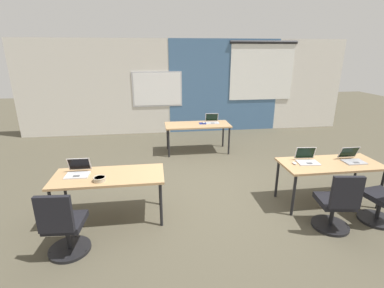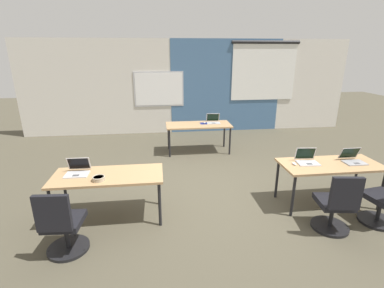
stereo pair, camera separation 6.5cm
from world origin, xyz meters
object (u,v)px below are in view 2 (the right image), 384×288
(mouse_near_right_inner, at_px, (294,164))
(chair_near_right_inner, at_px, (336,208))
(laptop_near_right_inner, at_px, (307,160))
(mouse_far_right, at_px, (205,123))
(desk_near_left, at_px, (108,178))
(desk_near_right, at_px, (330,167))
(desk_far_center, at_px, (198,127))
(laptop_near_left_end, at_px, (78,171))
(chair_near_left_end, at_px, (63,228))
(laptop_near_right_end, at_px, (353,159))
(snack_bowl, at_px, (99,178))
(laptop_far_right, at_px, (213,121))

(mouse_near_right_inner, height_order, chair_near_right_inner, chair_near_right_inner)
(laptop_near_right_inner, xyz_separation_m, mouse_far_right, (-1.22, 2.77, -0.03))
(desk_near_left, distance_m, desk_near_right, 3.50)
(desk_far_center, height_order, laptop_near_left_end, laptop_near_left_end)
(desk_near_left, xyz_separation_m, chair_near_left_end, (-0.45, -0.76, -0.28))
(laptop_near_left_end, relative_size, chair_near_left_end, 0.37)
(mouse_far_right, bearing_deg, laptop_near_left_end, -130.45)
(laptop_near_left_end, distance_m, mouse_near_right_inner, 3.34)
(desk_near_right, relative_size, laptop_near_right_inner, 4.48)
(laptop_near_right_inner, bearing_deg, laptop_near_right_end, 0.74)
(desk_near_left, height_order, snack_bowl, snack_bowl)
(desk_near_left, distance_m, laptop_near_left_end, 0.47)
(mouse_near_right_inner, relative_size, laptop_far_right, 0.29)
(snack_bowl, bearing_deg, chair_near_right_inner, -9.54)
(mouse_near_right_inner, height_order, snack_bowl, snack_bowl)
(mouse_near_right_inner, distance_m, laptop_near_right_end, 1.00)
(desk_near_right, relative_size, laptop_near_left_end, 4.75)
(mouse_far_right, bearing_deg, mouse_near_right_inner, -70.84)
(chair_near_right_inner, xyz_separation_m, snack_bowl, (-3.26, 0.55, 0.38))
(desk_far_center, bearing_deg, laptop_near_right_end, -52.38)
(laptop_near_right_inner, xyz_separation_m, laptop_near_right_end, (0.76, -0.06, -0.00))
(chair_near_right_inner, relative_size, laptop_near_right_end, 2.78)
(desk_near_right, bearing_deg, laptop_near_right_end, 3.16)
(chair_near_left_end, relative_size, laptop_near_right_end, 2.78)
(laptop_near_left_end, bearing_deg, mouse_near_right_inner, 0.27)
(laptop_near_right_inner, distance_m, laptop_near_right_end, 0.76)
(laptop_near_right_inner, bearing_deg, laptop_near_left_end, -174.41)
(desk_far_center, relative_size, chair_near_left_end, 1.74)
(desk_far_center, relative_size, mouse_far_right, 15.96)
(chair_near_right_inner, relative_size, laptop_far_right, 2.61)
(desk_near_left, distance_m, laptop_near_right_inner, 3.14)
(laptop_near_left_end, height_order, mouse_far_right, laptop_near_left_end)
(desk_near_left, distance_m, chair_near_right_inner, 3.26)
(desk_near_left, xyz_separation_m, laptop_far_right, (2.14, 2.89, 0.11))
(laptop_near_right_inner, height_order, mouse_far_right, laptop_near_right_inner)
(desk_near_left, relative_size, snack_bowl, 9.01)
(laptop_far_right, bearing_deg, mouse_near_right_inner, -70.81)
(mouse_far_right, bearing_deg, laptop_near_right_inner, -66.12)
(chair_near_left_end, height_order, laptop_far_right, laptop_far_right)
(chair_near_left_end, bearing_deg, desk_far_center, -117.61)
(laptop_far_right, height_order, snack_bowl, laptop_far_right)
(desk_near_left, height_order, laptop_near_right_end, laptop_near_right_end)
(desk_near_left, height_order, laptop_near_right_inner, laptop_near_right_inner)
(laptop_near_left_end, relative_size, laptop_near_right_inner, 0.94)
(desk_far_center, height_order, mouse_near_right_inner, mouse_near_right_inner)
(desk_near_right, height_order, mouse_far_right, mouse_far_right)
(laptop_near_right_end, bearing_deg, desk_far_center, 127.80)
(desk_near_left, relative_size, desk_near_right, 1.00)
(desk_near_right, height_order, snack_bowl, snack_bowl)
(laptop_far_right, bearing_deg, desk_far_center, -162.89)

